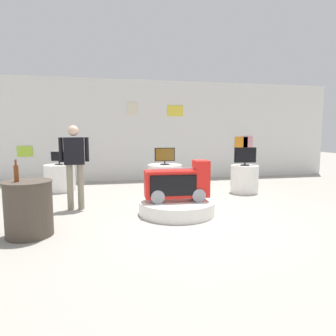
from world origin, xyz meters
TOP-DOWN VIEW (x-y plane):
  - ground_plane at (0.00, 0.00)m, footprint 30.00×30.00m
  - back_wall_display at (0.00, 4.52)m, footprint 12.47×0.13m
  - main_display_pedestal at (-0.13, 0.36)m, footprint 1.41×1.41m
  - novelty_firetruck_tv at (-0.11, 0.35)m, footprint 1.20×0.46m
  - display_pedestal_left_rear at (2.02, 1.94)m, footprint 0.69×0.69m
  - tv_on_left_rear at (2.02, 1.94)m, footprint 0.55×0.22m
  - display_pedestal_center_rear at (0.08, 2.55)m, footprint 0.88×0.88m
  - tv_on_center_rear at (0.08, 2.55)m, footprint 0.52×0.24m
  - display_pedestal_right_rear at (-2.58, 3.11)m, footprint 0.78×0.78m
  - tv_on_right_rear at (-2.58, 3.10)m, footprint 0.40×0.22m
  - side_table_round at (-2.53, -0.35)m, footprint 0.69×0.69m
  - bottle_on_side_table at (-2.66, -0.41)m, footprint 0.06×0.06m
  - shopper_browsing_near_truck at (-2.01, 1.08)m, footprint 0.56×0.23m

SIDE VIEW (x-z plane):
  - ground_plane at x=0.00m, z-range 0.00..0.00m
  - main_display_pedestal at x=-0.13m, z-range 0.00..0.25m
  - display_pedestal_left_rear at x=2.02m, z-range 0.00..0.69m
  - display_pedestal_center_rear at x=0.08m, z-range 0.00..0.69m
  - display_pedestal_right_rear at x=-2.58m, z-range 0.00..0.69m
  - side_table_round at x=-2.53m, z-range 0.01..0.83m
  - novelty_firetruck_tv at x=-0.11m, z-range 0.18..0.93m
  - tv_on_right_rear at x=-2.58m, z-range 0.70..1.03m
  - tv_on_center_rear at x=0.08m, z-range 0.70..1.14m
  - tv_on_left_rear at x=2.02m, z-range 0.70..1.16m
  - bottle_on_side_table at x=-2.66m, z-range 0.79..1.11m
  - shopper_browsing_near_truck at x=-2.01m, z-range 0.14..1.80m
  - back_wall_display at x=0.00m, z-range 0.00..3.14m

